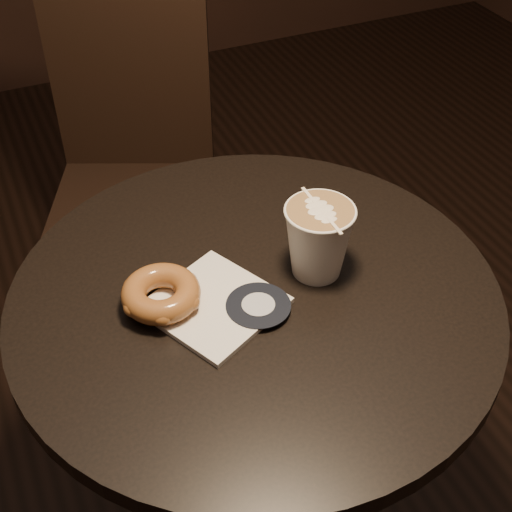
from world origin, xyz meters
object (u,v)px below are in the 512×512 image
object	(u,v)px
cafe_table	(255,380)
chair	(133,148)
doughnut	(161,293)
pastry_bag	(214,305)
latte_cup	(318,241)

from	to	relation	value
cafe_table	chair	size ratio (longest dim) A/B	0.80
doughnut	pastry_bag	bearing A→B (deg)	-24.03
pastry_bag	latte_cup	distance (m)	0.17
cafe_table	chair	xyz separation A→B (m)	(0.02, 0.78, -0.03)
doughnut	cafe_table	bearing A→B (deg)	-9.30
cafe_table	latte_cup	bearing A→B (deg)	1.24
cafe_table	chair	distance (m)	0.78
doughnut	latte_cup	bearing A→B (deg)	-4.80
latte_cup	chair	bearing A→B (deg)	95.46
chair	latte_cup	world-z (taller)	chair
cafe_table	pastry_bag	distance (m)	0.21
chair	latte_cup	bearing A→B (deg)	-60.94
chair	pastry_bag	xyz separation A→B (m)	(-0.09, -0.79, 0.23)
pastry_bag	latte_cup	xyz separation A→B (m)	(0.16, 0.01, 0.05)
pastry_bag	latte_cup	size ratio (longest dim) A/B	1.41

